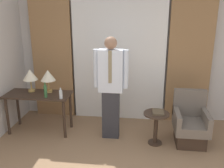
% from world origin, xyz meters
% --- Properties ---
extents(wall_back, '(10.00, 0.06, 2.70)m').
position_xyz_m(wall_back, '(0.00, 2.85, 1.35)').
color(wall_back, beige).
rests_on(wall_back, ground_plane).
extents(curtain_sheer_center, '(1.83, 0.06, 2.58)m').
position_xyz_m(curtain_sheer_center, '(0.00, 2.72, 1.29)').
color(curtain_sheer_center, white).
rests_on(curtain_sheer_center, ground_plane).
extents(curtain_drape_left, '(0.83, 0.06, 2.58)m').
position_xyz_m(curtain_drape_left, '(-1.37, 2.72, 1.29)').
color(curtain_drape_left, '#997047').
rests_on(curtain_drape_left, ground_plane).
extents(curtain_drape_right, '(0.83, 0.06, 2.58)m').
position_xyz_m(curtain_drape_right, '(1.37, 2.72, 1.29)').
color(curtain_drape_right, '#997047').
rests_on(curtain_drape_right, ground_plane).
extents(desk, '(1.18, 0.53, 0.74)m').
position_xyz_m(desk, '(-1.40, 1.95, 0.62)').
color(desk, '#38281E').
rests_on(desk, ground_plane).
extents(table_lamp_left, '(0.27, 0.27, 0.42)m').
position_xyz_m(table_lamp_left, '(-1.57, 2.06, 1.05)').
color(table_lamp_left, tan).
rests_on(table_lamp_left, desk).
extents(table_lamp_right, '(0.27, 0.27, 0.42)m').
position_xyz_m(table_lamp_right, '(-1.23, 2.06, 1.05)').
color(table_lamp_right, tan).
rests_on(table_lamp_right, desk).
extents(bottle_near_edge, '(0.06, 0.06, 0.27)m').
position_xyz_m(bottle_near_edge, '(-1.19, 1.80, 0.85)').
color(bottle_near_edge, '#336638').
rests_on(bottle_near_edge, desk).
extents(bottle_by_lamp, '(0.06, 0.06, 0.19)m').
position_xyz_m(bottle_by_lamp, '(-0.91, 1.77, 0.82)').
color(bottle_by_lamp, silver).
rests_on(bottle_by_lamp, desk).
extents(person, '(0.59, 0.21, 1.80)m').
position_xyz_m(person, '(-0.06, 1.88, 0.99)').
color(person, '#2D2D33').
rests_on(person, ground_plane).
extents(armchair, '(0.56, 0.63, 0.89)m').
position_xyz_m(armchair, '(1.32, 1.87, 0.32)').
color(armchair, '#38281E').
rests_on(armchair, ground_plane).
extents(side_table, '(0.43, 0.43, 0.57)m').
position_xyz_m(side_table, '(0.73, 1.74, 0.38)').
color(side_table, '#38281E').
rests_on(side_table, ground_plane).
extents(book, '(0.19, 0.24, 0.03)m').
position_xyz_m(book, '(0.76, 1.75, 0.58)').
color(book, brown).
rests_on(book, side_table).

